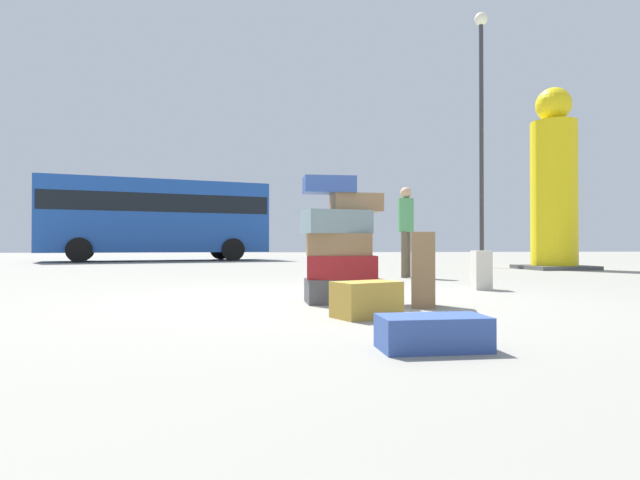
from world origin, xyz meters
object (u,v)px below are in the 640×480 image
object	(u,v)px
suitcase_tan_right_side	(366,299)
person_bearded_onlooker	(406,223)
suitcase_brown_foreground_far	(423,269)
suitcase_navy_white_trunk	(433,333)
parked_bus	(157,215)
lamp_post	(481,104)
suitcase_tower	(341,248)
suitcase_cream_behind_tower	(481,270)
yellow_dummy_statue	(554,188)

from	to	relation	value
suitcase_tan_right_side	person_bearded_onlooker	xyz separation A→B (m)	(2.01, 5.23, 0.89)
suitcase_brown_foreground_far	suitcase_navy_white_trunk	world-z (taller)	suitcase_brown_foreground_far
parked_bus	lamp_post	distance (m)	12.98
lamp_post	parked_bus	bearing A→B (deg)	142.30
person_bearded_onlooker	parked_bus	bearing A→B (deg)	-117.10
suitcase_tower	lamp_post	size ratio (longest dim) A/B	0.19
suitcase_navy_white_trunk	parked_bus	size ratio (longest dim) A/B	0.07
suitcase_tower	suitcase_brown_foreground_far	world-z (taller)	suitcase_tower
suitcase_cream_behind_tower	parked_bus	distance (m)	16.10
suitcase_tower	suitcase_cream_behind_tower	bearing A→B (deg)	30.93
suitcase_navy_white_trunk	lamp_post	bearing A→B (deg)	63.28
suitcase_brown_foreground_far	lamp_post	world-z (taller)	lamp_post
suitcase_brown_foreground_far	suitcase_navy_white_trunk	bearing A→B (deg)	-88.82
suitcase_brown_foreground_far	parked_bus	world-z (taller)	parked_bus
suitcase_tan_right_side	suitcase_navy_white_trunk	distance (m)	1.39
suitcase_brown_foreground_far	suitcase_tan_right_side	bearing A→B (deg)	-118.61
suitcase_cream_behind_tower	parked_bus	size ratio (longest dim) A/B	0.06
suitcase_navy_white_trunk	suitcase_cream_behind_tower	bearing A→B (deg)	61.12
suitcase_cream_behind_tower	parked_bus	bearing A→B (deg)	123.88
suitcase_cream_behind_tower	lamp_post	distance (m)	8.63
suitcase_tan_right_side	suitcase_cream_behind_tower	size ratio (longest dim) A/B	1.00
suitcase_tan_right_side	person_bearded_onlooker	world-z (taller)	person_bearded_onlooker
parked_bus	person_bearded_onlooker	bearing A→B (deg)	-74.89
suitcase_navy_white_trunk	yellow_dummy_statue	world-z (taller)	yellow_dummy_statue
suitcase_cream_behind_tower	parked_bus	world-z (taller)	parked_bus
suitcase_navy_white_trunk	person_bearded_onlooker	xyz separation A→B (m)	(1.94, 6.62, 0.94)
suitcase_tower	lamp_post	distance (m)	10.55
suitcase_brown_foreground_far	yellow_dummy_statue	distance (m)	9.70
parked_bus	suitcase_cream_behind_tower	bearing A→B (deg)	-78.98
yellow_dummy_statue	lamp_post	xyz separation A→B (m)	(-1.39, 1.24, 2.45)
suitcase_navy_white_trunk	yellow_dummy_statue	xyz separation A→B (m)	(6.79, 9.39, 2.01)
suitcase_tan_right_side	parked_bus	distance (m)	17.68
suitcase_brown_foreground_far	yellow_dummy_statue	size ratio (longest dim) A/B	0.16
yellow_dummy_statue	suitcase_brown_foreground_far	bearing A→B (deg)	-129.87
suitcase_brown_foreground_far	lamp_post	distance (m)	10.64
suitcase_tan_right_side	suitcase_cream_behind_tower	world-z (taller)	suitcase_cream_behind_tower
suitcase_cream_behind_tower	lamp_post	world-z (taller)	lamp_post
suitcase_tan_right_side	suitcase_navy_white_trunk	size ratio (longest dim) A/B	0.86
suitcase_cream_behind_tower	person_bearded_onlooker	xyz separation A→B (m)	(-0.22, 2.74, 0.77)
suitcase_navy_white_trunk	yellow_dummy_statue	bearing A→B (deg)	54.35
suitcase_tower	suitcase_navy_white_trunk	size ratio (longest dim) A/B	2.17
suitcase_tower	suitcase_brown_foreground_far	xyz separation A→B (m)	(0.76, -0.47, -0.22)
suitcase_navy_white_trunk	parked_bus	bearing A→B (deg)	104.38
yellow_dummy_statue	parked_bus	distance (m)	14.55
suitcase_tan_right_side	parked_bus	world-z (taller)	parked_bus
suitcase_tan_right_side	suitcase_cream_behind_tower	bearing A→B (deg)	25.44
suitcase_tower	yellow_dummy_statue	distance (m)	9.83
person_bearded_onlooker	suitcase_brown_foreground_far	bearing A→B (deg)	18.16
suitcase_brown_foreground_far	person_bearded_onlooker	size ratio (longest dim) A/B	0.43
suitcase_navy_white_trunk	person_bearded_onlooker	distance (m)	6.96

